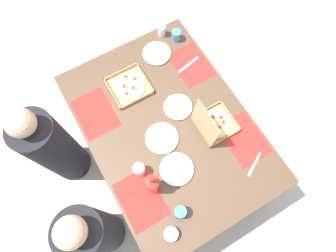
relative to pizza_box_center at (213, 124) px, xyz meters
The scene contains 22 objects.
ground_plane 0.84m from the pizza_box_center, 59.40° to the left, with size 6.00×6.00×0.00m, color beige.
dining_table 0.35m from the pizza_box_center, 59.40° to the left, with size 1.60×1.13×0.73m.
placemat_near_left 0.24m from the pizza_box_center, 144.56° to the right, with size 0.36×0.26×0.00m, color red.
placemat_near_right 0.54m from the pizza_box_center, 14.89° to the right, with size 0.36×0.26×0.00m, color red.
placemat_far_left 0.72m from the pizza_box_center, 105.75° to the left, with size 0.36×0.26×0.00m, color red.
placemat_far_right 0.87m from the pizza_box_center, 52.96° to the left, with size 0.36×0.26×0.00m, color red.
pizza_box_center is the anchor object (origin of this frame).
pizza_box_corner_right 0.70m from the pizza_box_center, 32.31° to the left, with size 0.29×0.29×0.04m.
plate_near_right 0.42m from the pizza_box_center, 110.42° to the left, with size 0.23×0.23×0.03m.
plate_far_right 0.75m from the pizza_box_center, ahead, with size 0.23×0.23×0.02m.
plate_near_left 0.29m from the pizza_box_center, 28.37° to the left, with size 0.21×0.21×0.03m.
plate_middle 0.38m from the pizza_box_center, 74.22° to the left, with size 0.24×0.24×0.02m.
soda_bottle 0.61m from the pizza_box_center, 106.11° to the left, with size 0.09×0.09×0.32m.
cup_spare 0.65m from the pizza_box_center, 127.71° to the left, with size 0.08×0.08×0.09m, color teal.
cup_red 0.89m from the pizza_box_center, ahead, with size 0.06×0.06×0.10m, color silver.
cup_clear_left 0.61m from the pizza_box_center, 92.46° to the left, with size 0.08×0.08×0.11m, color silver.
cup_dark 0.81m from the pizza_box_center, 11.81° to the right, with size 0.08×0.08×0.09m, color teal.
condiment_bowl 0.79m from the pizza_box_center, 127.30° to the left, with size 0.09×0.09×0.05m, color white.
fork_by_far_right 0.40m from the pizza_box_center, 165.81° to the right, with size 0.19×0.02×0.01m, color #B7B7BC.
knife_by_near_left 0.54m from the pizza_box_center, 12.93° to the right, with size 0.21×0.02×0.01m, color #B7B7BC.
diner_left_seat 1.16m from the pizza_box_center, 100.05° to the left, with size 0.32×0.32×1.11m.
diner_right_seat 1.25m from the pizza_box_center, 64.62° to the left, with size 0.32×0.32×1.16m.
Camera 1 is at (-0.63, 0.37, 2.68)m, focal length 30.59 mm.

